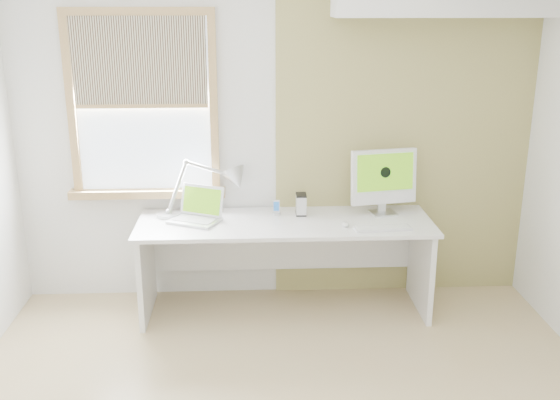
{
  "coord_description": "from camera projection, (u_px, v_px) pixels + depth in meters",
  "views": [
    {
      "loc": [
        -0.2,
        -3.15,
        2.31
      ],
      "look_at": [
        0.0,
        1.05,
        1.0
      ],
      "focal_mm": 41.32,
      "sensor_mm": 36.0,
      "label": 1
    }
  ],
  "objects": [
    {
      "name": "room",
      "position": [
        290.0,
        205.0,
        3.31
      ],
      "size": [
        4.04,
        3.54,
        2.64
      ],
      "color": "tan",
      "rests_on": "ground"
    },
    {
      "name": "keyboard",
      "position": [
        383.0,
        228.0,
        4.63
      ],
      "size": [
        0.42,
        0.15,
        0.02
      ],
      "color": "white",
      "rests_on": "desk"
    },
    {
      "name": "window",
      "position": [
        143.0,
        106.0,
        4.83
      ],
      "size": [
        1.2,
        0.14,
        1.42
      ],
      "color": "#9F7B47",
      "rests_on": "room"
    },
    {
      "name": "mouse",
      "position": [
        345.0,
        224.0,
        4.69
      ],
      "size": [
        0.05,
        0.09,
        0.03
      ],
      "primitive_type": "ellipsoid",
      "rotation": [
        0.0,
        0.0,
        -0.01
      ],
      "color": "white",
      "rests_on": "desk"
    },
    {
      "name": "accent_wall",
      "position": [
        404.0,
        135.0,
        5.01
      ],
      "size": [
        2.0,
        0.02,
        2.6
      ],
      "primitive_type": "cube",
      "color": "#9F9254",
      "rests_on": "room"
    },
    {
      "name": "desk",
      "position": [
        285.0,
        243.0,
        4.92
      ],
      "size": [
        2.2,
        0.7,
        0.73
      ],
      "color": "white",
      "rests_on": "room"
    },
    {
      "name": "phone_dock",
      "position": [
        276.0,
        210.0,
        4.94
      ],
      "size": [
        0.07,
        0.07,
        0.12
      ],
      "color": "silver",
      "rests_on": "desk"
    },
    {
      "name": "desk_lamp",
      "position": [
        224.0,
        183.0,
        4.95
      ],
      "size": [
        0.79,
        0.39,
        0.43
      ],
      "color": "silver",
      "rests_on": "desk"
    },
    {
      "name": "imac",
      "position": [
        384.0,
        178.0,
        4.9
      ],
      "size": [
        0.52,
        0.21,
        0.5
      ],
      "color": "silver",
      "rests_on": "desk"
    },
    {
      "name": "external_drive",
      "position": [
        301.0,
        204.0,
        4.93
      ],
      "size": [
        0.08,
        0.13,
        0.16
      ],
      "color": "silver",
      "rests_on": "desk"
    },
    {
      "name": "laptop",
      "position": [
        198.0,
        212.0,
        4.81
      ],
      "size": [
        0.44,
        0.41,
        0.25
      ],
      "color": "silver",
      "rests_on": "desk"
    }
  ]
}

